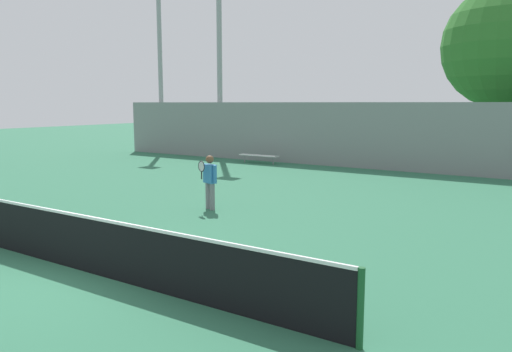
# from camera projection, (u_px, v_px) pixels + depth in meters

# --- Properties ---
(ground_plane) EXTENTS (100.00, 100.00, 0.00)m
(ground_plane) POSITION_uv_depth(u_px,v_px,m) (90.00, 273.00, 8.94)
(ground_plane) COLOR #2D6B4C
(tennis_net) EXTENTS (10.29, 0.09, 1.05)m
(tennis_net) POSITION_uv_depth(u_px,v_px,m) (88.00, 244.00, 8.86)
(tennis_net) COLOR #195128
(tennis_net) RESTS_ON ground_plane
(tennis_player) EXTENTS (0.58, 0.48, 1.55)m
(tennis_player) POSITION_uv_depth(u_px,v_px,m) (210.00, 179.00, 14.15)
(tennis_player) COLOR slate
(tennis_player) RESTS_ON ground_plane
(bench_courtside_far) EXTENTS (2.16, 0.40, 0.42)m
(bench_courtside_far) POSITION_uv_depth(u_px,v_px,m) (259.00, 156.00, 25.07)
(bench_courtside_far) COLOR white
(bench_courtside_far) RESTS_ON ground_plane
(light_pole_near_left) EXTENTS (0.90, 0.60, 11.78)m
(light_pole_near_left) POSITION_uv_depth(u_px,v_px,m) (219.00, 39.00, 27.54)
(light_pole_near_left) COLOR #939399
(light_pole_near_left) RESTS_ON ground_plane
(light_pole_center_back) EXTENTS (0.90, 0.60, 10.51)m
(light_pole_center_back) POSITION_uv_depth(u_px,v_px,m) (160.00, 53.00, 30.09)
(light_pole_center_back) COLOR #939399
(light_pole_center_back) RESTS_ON ground_plane
(back_fence) EXTENTS (32.56, 0.06, 3.05)m
(back_fence) POSITION_uv_depth(u_px,v_px,m) (390.00, 137.00, 22.27)
(back_fence) COLOR gray
(back_fence) RESTS_ON ground_plane
(tree_green_broad) EXTENTS (5.70, 5.70, 8.46)m
(tree_green_broad) POSITION_uv_depth(u_px,v_px,m) (506.00, 46.00, 22.90)
(tree_green_broad) COLOR brown
(tree_green_broad) RESTS_ON ground_plane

